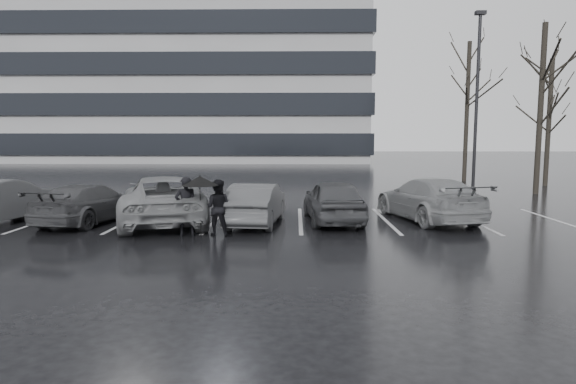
% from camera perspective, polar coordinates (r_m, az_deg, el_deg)
% --- Properties ---
extents(ground, '(160.00, 160.00, 0.00)m').
position_cam_1_polar(ground, '(13.44, -0.99, -5.15)').
color(ground, black).
rests_on(ground, ground).
extents(office_building, '(61.00, 26.00, 29.00)m').
position_cam_1_polar(office_building, '(66.17, -19.75, 16.26)').
color(office_building, gray).
rests_on(office_building, ground).
extents(car_main, '(1.96, 4.19, 1.39)m').
position_cam_1_polar(car_main, '(15.52, 5.38, -1.01)').
color(car_main, black).
rests_on(car_main, ground).
extents(car_west_a, '(1.75, 4.03, 1.29)m').
position_cam_1_polar(car_west_a, '(15.11, -3.79, -1.38)').
color(car_west_a, '#29292C').
rests_on(car_west_a, ground).
extents(car_west_b, '(3.84, 5.86, 1.50)m').
position_cam_1_polar(car_west_b, '(15.78, -14.55, -0.86)').
color(car_west_b, '#555557').
rests_on(car_west_b, ground).
extents(car_west_c, '(2.57, 4.54, 1.24)m').
position_cam_1_polar(car_west_c, '(16.58, -22.48, -1.24)').
color(car_west_c, black).
rests_on(car_west_c, ground).
extents(car_west_d, '(2.52, 4.50, 1.41)m').
position_cam_1_polar(car_west_d, '(17.87, -30.78, -0.88)').
color(car_west_d, '#29292C').
rests_on(car_west_d, ground).
extents(car_east, '(3.02, 5.13, 1.39)m').
position_cam_1_polar(car_east, '(16.43, 16.28, -0.81)').
color(car_east, '#555557').
rests_on(car_east, ground).
extents(pedestrian_left, '(0.69, 0.56, 1.65)m').
position_cam_1_polar(pedestrian_left, '(13.48, -11.99, -1.70)').
color(pedestrian_left, black).
rests_on(pedestrian_left, ground).
extents(pedestrian_right, '(0.81, 0.66, 1.56)m').
position_cam_1_polar(pedestrian_right, '(13.48, -8.36, -1.82)').
color(pedestrian_right, black).
rests_on(pedestrian_right, ground).
extents(umbrella, '(1.00, 1.00, 1.69)m').
position_cam_1_polar(umbrella, '(13.24, -10.41, 1.31)').
color(umbrella, black).
rests_on(umbrella, ground).
extents(lamp_post, '(0.44, 0.44, 8.10)m').
position_cam_1_polar(lamp_post, '(22.90, 21.39, 8.55)').
color(lamp_post, gray).
rests_on(lamp_post, ground).
extents(stall_stripes, '(19.72, 5.00, 0.00)m').
position_cam_1_polar(stall_stripes, '(15.94, -3.58, -3.30)').
color(stall_stripes, '#B3B3B6').
rests_on(stall_stripes, ground).
extents(tree_east, '(0.26, 0.26, 8.00)m').
position_cam_1_polar(tree_east, '(25.91, 27.74, 8.62)').
color(tree_east, black).
rests_on(tree_east, ground).
extents(tree_ne, '(0.26, 0.26, 7.00)m').
position_cam_1_polar(tree_ne, '(30.59, 28.51, 7.20)').
color(tree_ne, black).
rests_on(tree_ne, ground).
extents(tree_north, '(0.26, 0.26, 8.50)m').
position_cam_1_polar(tree_north, '(31.99, 20.43, 8.86)').
color(tree_north, black).
rests_on(tree_north, ground).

